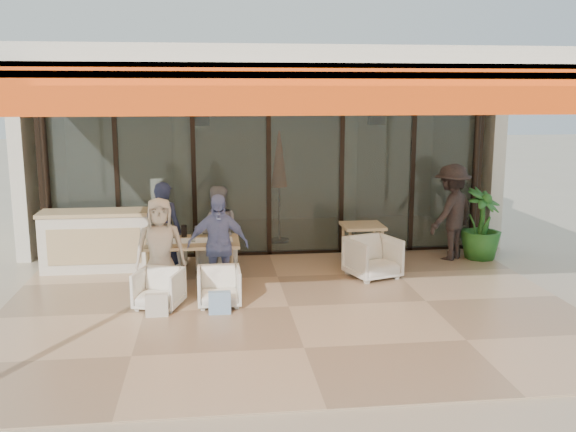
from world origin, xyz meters
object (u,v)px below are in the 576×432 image
chair_near_right (219,285)px  diner_periwinkle (218,245)px  side_chair (373,256)px  diner_grey (217,233)px  host_counter (97,241)px  chair_far_right (217,251)px  side_table (362,231)px  dining_table (190,244)px  chair_near_left (159,287)px  potted_palm (481,225)px  diner_cream (160,248)px  diner_navy (164,231)px  chair_far_left (167,255)px  standing_woman (452,213)px

chair_near_right → diner_periwinkle: size_ratio=0.40×
diner_periwinkle → side_chair: size_ratio=2.03×
diner_grey → host_counter: bearing=-21.2°
side_chair → chair_far_right: bearing=142.7°
diner_periwinkle → side_table: bearing=27.6°
host_counter → dining_table: bearing=-35.3°
host_counter → diner_periwinkle: (2.01, -1.58, 0.24)m
host_counter → chair_near_left: bearing=-60.6°
potted_palm → diner_periwinkle: bearing=-162.2°
diner_grey → diner_cream: 1.23m
diner_grey → side_table: diner_grey is taller
chair_near_right → diner_navy: diner_navy is taller
host_counter → chair_far_right: size_ratio=2.78×
diner_grey → side_chair: diner_grey is taller
chair_far_left → side_table: 3.37m
side_table → standing_woman: 1.72m
dining_table → chair_near_left: dining_table is taller
chair_near_left → diner_periwinkle: diner_periwinkle is taller
chair_near_right → diner_grey: 1.47m
chair_far_right → diner_periwinkle: (0.00, -1.40, 0.44)m
chair_near_right → standing_woman: size_ratio=0.36×
diner_grey → chair_far_right: bearing=-92.5°
side_chair → diner_cream: bearing=170.6°
chair_far_left → diner_navy: size_ratio=0.36×
side_chair → potted_palm: 2.43m
chair_far_left → chair_near_right: 2.08m
side_table → standing_woman: size_ratio=0.43×
chair_near_left → potted_palm: bearing=36.6°
chair_near_left → diner_cream: (0.00, 0.50, 0.44)m
chair_near_left → standing_woman: (5.03, 2.07, 0.56)m
chair_far_right → standing_woman: standing_woman is taller
chair_far_left → side_chair: (3.35, -0.81, 0.09)m
host_counter → chair_near_right: bearing=-46.0°
chair_far_left → diner_grey: diner_grey is taller
potted_palm → dining_table: bearing=-168.4°
diner_grey → side_chair: 2.56m
chair_near_left → chair_near_right: (0.84, -0.00, -0.00)m
diner_navy → diner_grey: size_ratio=1.05×
chair_near_right → standing_woman: (4.19, 2.07, 0.56)m
side_table → side_chair: size_ratio=0.98×
side_chair → diner_navy: bearing=155.3°
chair_far_left → diner_navy: bearing=99.5°
host_counter → side_table: bearing=-3.1°
dining_table → standing_woman: 4.75m
diner_cream → diner_periwinkle: 0.84m
potted_palm → chair_near_left: bearing=-160.1°
chair_far_left → diner_periwinkle: 1.70m
diner_periwinkle → standing_woman: bearing=20.0°
chair_near_right → diner_navy: 1.71m
chair_far_left → diner_cream: size_ratio=0.39×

